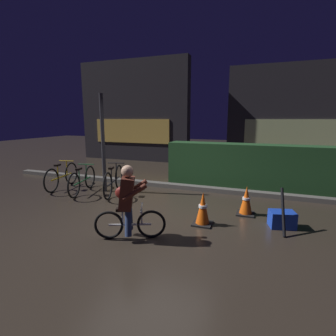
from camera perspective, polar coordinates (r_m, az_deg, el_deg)
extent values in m
plane|color=#2D261E|center=(5.51, -4.22, -10.19)|extent=(40.00, 40.00, 0.00)
cube|color=#56544F|center=(7.45, 2.92, -4.09)|extent=(12.00, 0.24, 0.12)
cube|color=#214723|center=(7.89, 17.57, 0.47)|extent=(4.80, 0.70, 1.26)
cube|color=#262328|center=(12.65, -7.53, 12.27)|extent=(5.42, 0.50, 4.63)
cube|color=#E5B751|center=(12.42, -8.02, 8.06)|extent=(3.79, 0.04, 1.10)
cube|color=#262328|center=(11.89, 25.19, 10.29)|extent=(4.93, 0.50, 4.15)
cube|color=#BFCC8C|center=(11.64, 25.02, 6.98)|extent=(3.45, 0.04, 1.10)
cylinder|color=#2D2D33|center=(7.17, -14.09, 5.17)|extent=(0.10, 0.10, 2.62)
torus|color=black|center=(8.46, -20.49, -1.08)|extent=(0.16, 0.66, 0.66)
torus|color=black|center=(7.65, -24.28, -2.56)|extent=(0.16, 0.66, 0.66)
cylinder|color=gold|center=(8.05, -22.29, -1.79)|extent=(0.21, 0.98, 0.04)
cylinder|color=gold|center=(7.87, -23.06, -0.73)|extent=(0.03, 0.03, 0.37)
cube|color=black|center=(7.84, -23.16, 0.60)|extent=(0.13, 0.21, 0.05)
cylinder|color=gold|center=(8.23, -21.37, 0.03)|extent=(0.03, 0.03, 0.42)
cylinder|color=gold|center=(8.20, -21.47, 1.47)|extent=(0.46, 0.10, 0.02)
torus|color=black|center=(7.77, -16.79, -1.91)|extent=(0.20, 0.64, 0.65)
torus|color=black|center=(6.92, -19.99, -3.64)|extent=(0.20, 0.64, 0.65)
cylinder|color=#236B38|center=(7.34, -18.29, -2.72)|extent=(0.26, 0.95, 0.04)
cylinder|color=#236B38|center=(7.16, -18.95, -1.62)|extent=(0.03, 0.03, 0.36)
cube|color=black|center=(7.12, -19.04, -0.19)|extent=(0.14, 0.22, 0.05)
cylinder|color=#236B38|center=(7.54, -17.53, -0.75)|extent=(0.03, 0.03, 0.41)
cylinder|color=#236B38|center=(7.50, -17.62, 0.78)|extent=(0.45, 0.13, 0.02)
torus|color=black|center=(7.51, -10.74, -1.90)|extent=(0.23, 0.68, 0.69)
torus|color=black|center=(6.54, -13.11, -3.88)|extent=(0.23, 0.68, 0.69)
cylinder|color=black|center=(7.02, -11.84, -2.83)|extent=(0.32, 1.01, 0.04)
cylinder|color=black|center=(6.81, -12.33, -1.59)|extent=(0.03, 0.03, 0.39)
cube|color=black|center=(6.77, -12.40, 0.01)|extent=(0.15, 0.22, 0.05)
cylinder|color=black|center=(7.24, -11.28, -0.62)|extent=(0.03, 0.03, 0.44)
cylinder|color=black|center=(7.21, -11.35, 1.08)|extent=(0.45, 0.15, 0.02)
cube|color=black|center=(5.07, 7.58, -12.03)|extent=(0.36, 0.36, 0.03)
cone|color=#EA560F|center=(4.95, 7.68, -8.65)|extent=(0.26, 0.26, 0.60)
cylinder|color=white|center=(4.95, 7.68, -8.32)|extent=(0.16, 0.16, 0.05)
cube|color=black|center=(5.74, 16.67, -9.60)|extent=(0.36, 0.36, 0.03)
cone|color=#EA560F|center=(5.65, 16.84, -6.71)|extent=(0.26, 0.26, 0.58)
cylinder|color=white|center=(5.64, 16.85, -6.43)|extent=(0.16, 0.16, 0.05)
cube|color=#193DB7|center=(5.30, 23.79, -10.28)|extent=(0.51, 0.42, 0.30)
torus|color=black|center=(4.43, -3.69, -12.22)|extent=(0.46, 0.23, 0.48)
torus|color=black|center=(4.50, -12.90, -12.13)|extent=(0.46, 0.23, 0.48)
cylinder|color=silver|center=(4.45, -8.33, -12.21)|extent=(0.66, 0.32, 0.04)
cylinder|color=silver|center=(4.41, -10.00, -10.62)|extent=(0.03, 0.03, 0.26)
cube|color=black|center=(4.37, -10.05, -9.00)|extent=(0.22, 0.17, 0.05)
cylinder|color=silver|center=(4.38, -5.82, -10.44)|extent=(0.03, 0.03, 0.30)
cylinder|color=silver|center=(4.33, -5.86, -8.61)|extent=(0.21, 0.43, 0.02)
cylinder|color=navy|center=(4.52, -8.49, -11.02)|extent=(0.18, 0.23, 0.42)
cylinder|color=navy|center=(4.34, -8.74, -12.00)|extent=(0.18, 0.23, 0.42)
cube|color=#512319|center=(4.27, -9.06, -5.48)|extent=(0.37, 0.40, 0.54)
sphere|color=tan|center=(4.18, -8.94, -0.74)|extent=(0.20, 0.20, 0.20)
cylinder|color=#512319|center=(4.38, -7.07, -4.33)|extent=(0.40, 0.23, 0.29)
cylinder|color=#512319|center=(4.11, -7.34, -5.35)|extent=(0.40, 0.23, 0.29)
ellipsoid|color=maroon|center=(4.48, -9.55, -5.37)|extent=(0.36, 0.28, 0.24)
cylinder|color=black|center=(4.99, 24.00, -8.76)|extent=(0.13, 0.46, 0.77)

